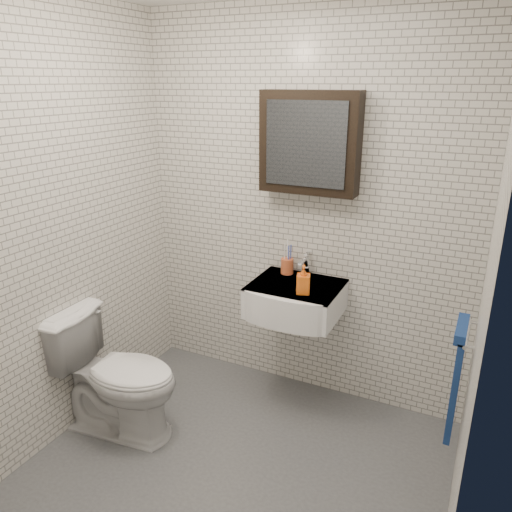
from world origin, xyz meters
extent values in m
cube|color=#4B4D52|center=(0.00, 0.00, 0.01)|extent=(2.20, 2.00, 0.01)
cube|color=silver|center=(0.00, 1.00, 1.25)|extent=(2.20, 0.02, 2.50)
cube|color=silver|center=(0.00, -1.00, 1.25)|extent=(2.20, 0.02, 2.50)
cube|color=silver|center=(-1.10, 0.00, 1.25)|extent=(0.02, 2.00, 2.50)
cube|color=silver|center=(1.10, 0.00, 1.25)|extent=(0.02, 2.00, 2.50)
cube|color=white|center=(0.05, 0.78, 0.75)|extent=(0.55, 0.45, 0.20)
cylinder|color=silver|center=(0.05, 0.80, 0.84)|extent=(0.31, 0.31, 0.02)
cylinder|color=silver|center=(0.05, 0.80, 0.85)|extent=(0.04, 0.04, 0.01)
cube|color=white|center=(0.05, 0.78, 0.84)|extent=(0.55, 0.45, 0.01)
cylinder|color=silver|center=(0.05, 0.94, 0.88)|extent=(0.06, 0.06, 0.06)
cylinder|color=silver|center=(0.05, 0.94, 0.94)|extent=(0.03, 0.03, 0.08)
cylinder|color=silver|center=(0.05, 0.88, 0.97)|extent=(0.02, 0.12, 0.02)
cube|color=silver|center=(0.05, 0.97, 0.99)|extent=(0.02, 0.09, 0.01)
cube|color=black|center=(0.05, 0.93, 1.70)|extent=(0.60, 0.14, 0.60)
cube|color=#3F444C|center=(0.05, 0.85, 1.70)|extent=(0.49, 0.01, 0.49)
cylinder|color=silver|center=(1.06, 0.35, 0.95)|extent=(0.02, 0.30, 0.02)
cylinder|color=silver|center=(1.08, 0.48, 0.95)|extent=(0.04, 0.02, 0.02)
cylinder|color=silver|center=(1.08, 0.22, 0.95)|extent=(0.04, 0.02, 0.02)
cube|color=navy|center=(1.05, 0.35, 0.68)|extent=(0.03, 0.26, 0.54)
cube|color=navy|center=(1.04, 0.35, 0.96)|extent=(0.05, 0.26, 0.05)
cylinder|color=#CA5B32|center=(-0.07, 0.92, 0.90)|extent=(0.08, 0.08, 0.10)
cylinder|color=white|center=(-0.09, 0.91, 0.97)|extent=(0.02, 0.03, 0.19)
cylinder|color=#384DB4|center=(-0.06, 0.91, 0.96)|extent=(0.02, 0.02, 0.17)
cylinder|color=white|center=(-0.08, 0.94, 0.97)|extent=(0.02, 0.04, 0.20)
cylinder|color=#384DB4|center=(-0.06, 0.93, 0.96)|extent=(0.03, 0.04, 0.18)
imported|color=orange|center=(0.14, 0.67, 0.94)|extent=(0.10, 0.10, 0.17)
imported|color=white|center=(-0.80, 0.03, 0.39)|extent=(0.81, 0.52, 0.78)
camera|label=1|loc=(1.07, -1.92, 2.05)|focal=35.00mm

